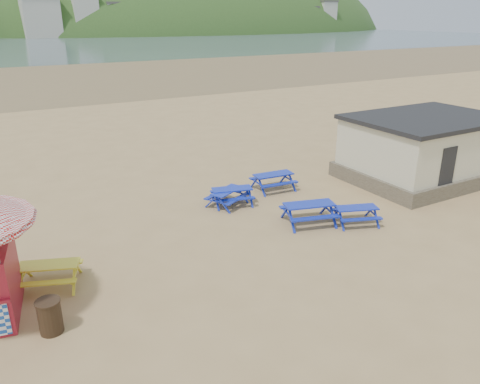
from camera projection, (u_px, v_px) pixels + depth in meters
ground at (254, 229)px, 17.99m from camera, size 400.00×400.00×0.00m
wet_sand at (40, 77)px, 62.59m from camera, size 400.00×400.00×0.00m
picnic_table_blue_a at (227, 198)px, 20.19m from camera, size 2.05×1.92×0.68m
picnic_table_blue_b at (232, 196)px, 20.31m from camera, size 2.02×1.79×0.72m
picnic_table_blue_c at (273, 182)px, 21.99m from camera, size 1.98×1.65×0.78m
picnic_table_blue_d at (309, 213)px, 18.40m from camera, size 2.33×2.07×0.83m
picnic_table_blue_e at (356, 215)px, 18.40m from camera, size 2.00×1.82×0.69m
picnic_table_blue_f at (413, 185)px, 21.55m from camera, size 2.43×2.34×0.79m
picnic_table_yellow at (50, 275)px, 14.13m from camera, size 2.15×1.95×0.74m
litter_bin at (50, 316)px, 12.02m from camera, size 0.64×0.64×0.94m
amenity_block at (424, 148)px, 23.13m from camera, size 7.40×5.40×3.15m
headland_town at (173, 50)px, 249.65m from camera, size 264.00×144.00×108.00m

